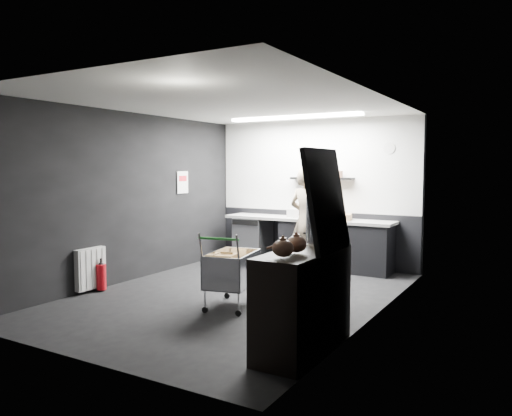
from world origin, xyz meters
The scene contains 22 objects.
floor centered at (0.00, 0.00, 0.00)m, with size 5.50×5.50×0.00m, color black.
ceiling centered at (0.00, 0.00, 2.70)m, with size 5.50×5.50×0.00m, color silver.
wall_back centered at (0.00, 2.75, 1.35)m, with size 5.50×5.50×0.00m, color black.
wall_front centered at (0.00, -2.75, 1.35)m, with size 5.50×5.50×0.00m, color black.
wall_left centered at (-2.00, 0.00, 1.35)m, with size 5.50×5.50×0.00m, color black.
wall_right centered at (2.00, 0.00, 1.35)m, with size 5.50×5.50×0.00m, color black.
kitchen_wall_panel centered at (0.00, 2.73, 1.85)m, with size 3.95×0.02×1.70m, color silver.
dado_panel centered at (0.00, 2.73, 0.50)m, with size 3.95×0.02×1.00m, color black.
floating_shelf centered at (0.20, 2.62, 1.62)m, with size 1.20×0.22×0.04m, color black.
wall_clock centered at (1.40, 2.72, 2.15)m, with size 0.20×0.20×0.03m, color silver.
poster centered at (-1.98, 1.30, 1.55)m, with size 0.02×0.30×0.40m, color white.
poster_red_band centered at (-1.98, 1.30, 1.62)m, with size 0.01×0.22×0.10m, color red.
radiator centered at (-1.94, -0.90, 0.35)m, with size 0.10×0.50×0.60m, color silver.
ceiling_strip centered at (0.00, 1.85, 2.67)m, with size 2.40×0.20×0.04m, color white.
prep_counter centered at (0.14, 2.42, 0.46)m, with size 3.20×0.61×0.90m.
person centered at (0.20, 1.97, 0.91)m, with size 0.67×0.44×1.82m, color beige.
shopping_cart centered at (0.26, -0.50, 0.46)m, with size 0.69×0.99×0.98m.
sideboard centered at (1.74, -1.42, 0.63)m, with size 0.57×1.34×2.01m.
fire_extinguisher centered at (-1.85, -0.78, 0.23)m, with size 0.14×0.14×0.47m.
cardboard_box centered at (0.57, 2.37, 0.95)m, with size 0.54×0.41×0.11m, color tan.
pink_tub centered at (0.03, 2.42, 1.01)m, with size 0.23×0.23×0.23m, color silver.
white_container centered at (-0.27, 2.37, 0.98)m, with size 0.18×0.14×0.16m, color silver.
Camera 1 is at (3.77, -5.87, 1.82)m, focal length 35.00 mm.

